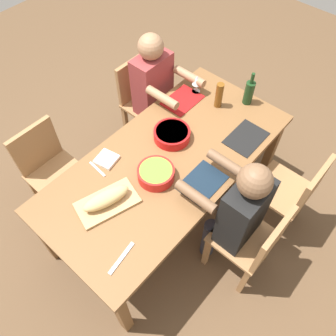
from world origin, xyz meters
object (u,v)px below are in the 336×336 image
Objects in this scene: chair_near_center at (254,241)px; cutting_board at (107,203)px; serving_bowl_fruit at (172,134)px; wine_bottle at (249,92)px; dining_table at (168,165)px; chair_far_right at (142,98)px; serving_bowl_salad at (156,173)px; diner_near_center at (237,211)px; napkin_stack at (107,159)px; beer_bottle at (219,95)px; diner_far_right at (156,88)px; chair_near_right at (293,192)px; wine_glass at (197,81)px; chair_far_left at (50,167)px; bread_loaf at (106,198)px.

cutting_board is at bearing 122.49° from chair_near_center.
serving_bowl_fruit is at bearing 79.26° from chair_near_center.
dining_table is at bearing 173.63° from wine_bottle.
chair_far_right is 3.32× the size of serving_bowl_salad.
diner_near_center is 3.00× the size of cutting_board.
serving_bowl_salad reaches higher than napkin_stack.
serving_bowl_salad is 1.16× the size of beer_bottle.
napkin_stack is (-0.84, -0.29, 0.05)m from diner_far_right.
chair_far_right is 0.28m from diner_far_right.
chair_far_right is 2.12× the size of cutting_board.
wine_glass is at bearing 81.78° from chair_near_right.
wine_bottle is at bearing -69.57° from chair_far_right.
diner_near_center is 0.60m from serving_bowl_salad.
napkin_stack is (0.24, 0.27, 0.00)m from cutting_board.
beer_bottle is (0.14, -0.55, 0.15)m from diner_far_right.
chair_far_left is 1.03m from serving_bowl_fruit.
chair_far_left is 1.68m from chair_near_center.
serving_bowl_salad is 0.64× the size of cutting_board.
chair_near_right is 2.66× the size of bread_loaf.
bread_loaf is at bearing -168.95° from wine_glass.
serving_bowl_salad is 0.39m from napkin_stack.
bread_loaf is (-1.08, 0.85, 0.32)m from chair_near_right.
wine_bottle is (0.87, 0.70, 0.37)m from chair_near_center.
chair_far_left reaches higher than napkin_stack.
chair_near_right is 1.00× the size of chair_near_center.
chair_near_center is 5.12× the size of wine_glass.
diner_near_center is 8.57× the size of napkin_stack.
diner_far_right is 4.14× the size of wine_bottle.
napkin_stack is at bearing -150.71° from chair_far_right.
serving_bowl_fruit is 0.95× the size of wine_bottle.
chair_far_right is 1.00× the size of chair_near_right.
beer_bottle is (0.68, 0.06, 0.19)m from dining_table.
chair_near_center reaches higher than napkin_stack.
chair_far_left is at bearing 170.33° from diner_far_right.
chair_near_center is (-0.54, 0.00, 0.00)m from chair_near_right.
chair_near_right is 0.61m from diner_near_center.
diner_far_right and diner_near_center have the same top height.
chair_far_right is 1.00× the size of chair_near_center.
chair_near_center is 6.07× the size of napkin_stack.
beer_bottle is (-0.19, 0.16, 0.00)m from wine_bottle.
diner_near_center reaches higher than wine_bottle.
serving_bowl_fruit is at bearing 24.15° from serving_bowl_salad.
diner_near_center is at bearing -135.45° from beer_bottle.
chair_far_right is at bearing 49.58° from serving_bowl_salad.
serving_bowl_fruit reaches higher than napkin_stack.
wine_glass reaches higher than bread_loaf.
serving_bowl_salad is at bearing -166.07° from dining_table.
chair_far_left is at bearing 124.15° from dining_table.
diner_far_right reaches higher than wine_glass.
chair_far_right reaches higher than serving_bowl_salad.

